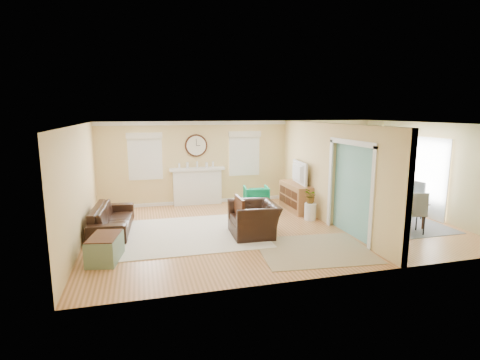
% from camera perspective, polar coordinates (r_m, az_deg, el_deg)
% --- Properties ---
extents(floor, '(9.00, 9.00, 0.00)m').
position_cam_1_polar(floor, '(9.60, 5.12, -7.16)').
color(floor, '#97602F').
rests_on(floor, ground).
extents(wall_back, '(9.00, 0.02, 2.60)m').
position_cam_1_polar(wall_back, '(12.12, 0.38, 2.86)').
color(wall_back, '#DAC47E').
rests_on(wall_back, ground).
extents(wall_front, '(9.00, 0.02, 2.60)m').
position_cam_1_polar(wall_front, '(6.61, 14.22, -3.80)').
color(wall_front, '#DAC47E').
rests_on(wall_front, ground).
extents(wall_left, '(0.02, 6.00, 2.60)m').
position_cam_1_polar(wall_left, '(8.84, -23.33, -0.81)').
color(wall_left, '#DAC47E').
rests_on(wall_left, ground).
extents(wall_right, '(0.02, 6.00, 2.60)m').
position_cam_1_polar(wall_right, '(11.62, 26.59, 1.44)').
color(wall_right, '#DAC47E').
rests_on(wall_right, ground).
extents(ceiling, '(9.00, 6.00, 0.02)m').
position_cam_1_polar(ceiling, '(9.16, 5.39, 8.55)').
color(ceiling, white).
rests_on(ceiling, wall_back).
extents(partition, '(0.17, 6.00, 2.60)m').
position_cam_1_polar(partition, '(10.14, 12.75, 1.46)').
color(partition, '#DAC47E').
rests_on(partition, ground).
extents(fireplace, '(1.70, 0.30, 1.17)m').
position_cam_1_polar(fireplace, '(11.81, -6.51, -0.86)').
color(fireplace, white).
rests_on(fireplace, ground).
extents(wall_clock, '(0.70, 0.07, 0.70)m').
position_cam_1_polar(wall_clock, '(11.72, -6.70, 5.24)').
color(wall_clock, '#401F10').
rests_on(wall_clock, wall_back).
extents(window_left, '(1.05, 0.13, 1.42)m').
position_cam_1_polar(window_left, '(11.61, -14.28, 3.99)').
color(window_left, white).
rests_on(window_left, wall_back).
extents(window_right, '(1.05, 0.13, 1.42)m').
position_cam_1_polar(window_right, '(12.04, 0.67, 4.53)').
color(window_right, white).
rests_on(window_right, wall_back).
extents(french_doors, '(0.06, 1.70, 2.20)m').
position_cam_1_polar(french_doors, '(11.62, 26.34, 0.46)').
color(french_doors, white).
rests_on(french_doors, ground).
extents(pendant, '(0.30, 0.30, 0.55)m').
position_cam_1_polar(pendant, '(10.59, 20.85, 6.00)').
color(pendant, gold).
rests_on(pendant, ceiling).
extents(rug_cream, '(3.30, 2.87, 0.02)m').
position_cam_1_polar(rug_cream, '(9.14, -7.17, -8.04)').
color(rug_cream, silver).
rests_on(rug_cream, floor).
extents(rug_jute, '(2.46, 2.09, 0.01)m').
position_cam_1_polar(rug_jute, '(8.19, 11.22, -10.40)').
color(rug_jute, tan).
rests_on(rug_jute, floor).
extents(rug_grey, '(2.25, 2.82, 0.01)m').
position_cam_1_polar(rug_grey, '(10.84, 21.69, -5.79)').
color(rug_grey, slate).
rests_on(rug_grey, floor).
extents(sofa, '(1.00, 2.24, 0.64)m').
position_cam_1_polar(sofa, '(9.68, -18.88, -5.57)').
color(sofa, black).
rests_on(sofa, floor).
extents(eames_chair, '(1.08, 1.23, 0.77)m').
position_cam_1_polar(eames_chair, '(8.87, 2.11, -5.98)').
color(eames_chair, black).
rests_on(eames_chair, floor).
extents(green_chair, '(0.81, 0.83, 0.67)m').
position_cam_1_polar(green_chair, '(11.37, 2.48, -2.60)').
color(green_chair, '#01805E').
rests_on(green_chair, floor).
extents(trunk, '(0.70, 0.97, 0.51)m').
position_cam_1_polar(trunk, '(7.88, -19.88, -9.75)').
color(trunk, gray).
rests_on(trunk, floor).
extents(credenza, '(0.51, 1.49, 0.80)m').
position_cam_1_polar(credenza, '(11.21, 8.52, -2.55)').
color(credenza, '#A17749').
rests_on(credenza, floor).
extents(tv, '(0.25, 1.15, 0.66)m').
position_cam_1_polar(tv, '(11.06, 8.53, 1.13)').
color(tv, black).
rests_on(tv, credenza).
extents(garden_stool, '(0.31, 0.31, 0.46)m').
position_cam_1_polar(garden_stool, '(10.31, 10.65, -4.74)').
color(garden_stool, white).
rests_on(garden_stool, floor).
extents(potted_plant, '(0.32, 0.37, 0.40)m').
position_cam_1_polar(potted_plant, '(10.20, 10.73, -2.40)').
color(potted_plant, '#337F33').
rests_on(potted_plant, garden_stool).
extents(dining_table, '(1.08, 1.88, 0.65)m').
position_cam_1_polar(dining_table, '(10.76, 21.80, -4.15)').
color(dining_table, '#401F10').
rests_on(dining_table, floor).
extents(dining_chair_n, '(0.45, 0.45, 0.89)m').
position_cam_1_polar(dining_chair_n, '(11.66, 18.57, -1.85)').
color(dining_chair_n, slate).
rests_on(dining_chair_n, floor).
extents(dining_chair_s, '(0.55, 0.55, 1.03)m').
position_cam_1_polar(dining_chair_s, '(9.86, 24.97, -3.98)').
color(dining_chair_s, slate).
rests_on(dining_chair_s, floor).
extents(dining_chair_w, '(0.50, 0.50, 1.01)m').
position_cam_1_polar(dining_chair_w, '(10.31, 19.59, -3.07)').
color(dining_chair_w, white).
rests_on(dining_chair_w, floor).
extents(dining_chair_e, '(0.52, 0.52, 1.02)m').
position_cam_1_polar(dining_chair_e, '(11.17, 24.74, -2.38)').
color(dining_chair_e, slate).
rests_on(dining_chair_e, floor).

